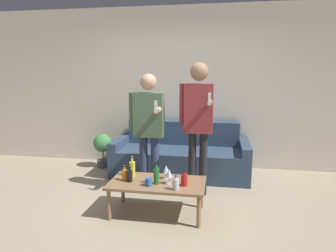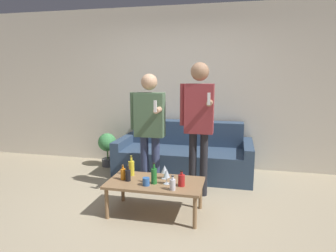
{
  "view_description": "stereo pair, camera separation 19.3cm",
  "coord_description": "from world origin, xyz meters",
  "px_view_note": "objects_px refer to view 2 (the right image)",
  "views": [
    {
      "loc": [
        0.73,
        -3.12,
        1.61
      ],
      "look_at": [
        0.1,
        0.53,
        0.95
      ],
      "focal_mm": 32.0,
      "sensor_mm": 36.0,
      "label": 1
    },
    {
      "loc": [
        0.92,
        -3.08,
        1.61
      ],
      "look_at": [
        0.1,
        0.53,
        0.95
      ],
      "focal_mm": 32.0,
      "sensor_mm": 36.0,
      "label": 2
    }
  ],
  "objects_px": {
    "coffee_table": "(155,185)",
    "bottle_orange": "(154,175)",
    "person_standing_left": "(149,123)",
    "person_standing_right": "(199,116)",
    "couch": "(184,155)"
  },
  "relations": [
    {
      "from": "couch",
      "to": "person_standing_right",
      "type": "bearing_deg",
      "value": -68.78
    },
    {
      "from": "person_standing_right",
      "to": "person_standing_left",
      "type": "bearing_deg",
      "value": -177.32
    },
    {
      "from": "coffee_table",
      "to": "person_standing_right",
      "type": "bearing_deg",
      "value": 57.81
    },
    {
      "from": "bottle_orange",
      "to": "person_standing_right",
      "type": "bearing_deg",
      "value": 60.35
    },
    {
      "from": "couch",
      "to": "person_standing_right",
      "type": "relative_size",
      "value": 1.22
    },
    {
      "from": "bottle_orange",
      "to": "coffee_table",
      "type": "bearing_deg",
      "value": 94.17
    },
    {
      "from": "couch",
      "to": "bottle_orange",
      "type": "distance_m",
      "value": 1.54
    },
    {
      "from": "bottle_orange",
      "to": "person_standing_left",
      "type": "bearing_deg",
      "value": 110.2
    },
    {
      "from": "coffee_table",
      "to": "person_standing_left",
      "type": "xyz_separation_m",
      "value": [
        -0.24,
        0.61,
        0.6
      ]
    },
    {
      "from": "coffee_table",
      "to": "person_standing_right",
      "type": "distance_m",
      "value": 1.04
    },
    {
      "from": "coffee_table",
      "to": "bottle_orange",
      "type": "relative_size",
      "value": 4.51
    },
    {
      "from": "couch",
      "to": "coffee_table",
      "type": "distance_m",
      "value": 1.47
    },
    {
      "from": "coffee_table",
      "to": "bottle_orange",
      "type": "distance_m",
      "value": 0.15
    },
    {
      "from": "person_standing_right",
      "to": "couch",
      "type": "bearing_deg",
      "value": 111.22
    },
    {
      "from": "couch",
      "to": "bottle_orange",
      "type": "relative_size",
      "value": 8.79
    }
  ]
}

